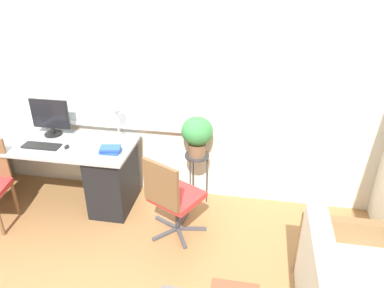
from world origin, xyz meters
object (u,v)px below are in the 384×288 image
(office_chair_swivel, at_px, (172,196))
(plant_stand, at_px, (197,160))
(keyboard, at_px, (42,146))
(mouse, at_px, (67,147))
(potted_plant, at_px, (197,134))
(desk_lamp, at_px, (117,115))
(book_stack, at_px, (111,150))
(monitor, at_px, (50,117))

(office_chair_swivel, height_order, plant_stand, office_chair_swivel)
(keyboard, height_order, mouse, mouse)
(keyboard, bearing_deg, potted_plant, 12.19)
(desk_lamp, xyz_separation_m, office_chair_swivel, (0.72, -0.58, -0.56))
(book_stack, bearing_deg, plant_stand, 22.23)
(plant_stand, distance_m, potted_plant, 0.33)
(keyboard, xyz_separation_m, book_stack, (0.77, 0.00, 0.03))
(mouse, relative_size, office_chair_swivel, 0.08)
(mouse, bearing_deg, plant_stand, 13.98)
(plant_stand, bearing_deg, keyboard, -167.81)
(book_stack, xyz_separation_m, potted_plant, (0.84, 0.34, 0.09))
(keyboard, bearing_deg, office_chair_swivel, -9.68)
(monitor, height_order, book_stack, monitor)
(plant_stand, relative_size, potted_plant, 1.40)
(monitor, distance_m, mouse, 0.45)
(keyboard, bearing_deg, monitor, 94.11)
(mouse, distance_m, office_chair_swivel, 1.25)
(potted_plant, bearing_deg, keyboard, -167.81)
(desk_lamp, relative_size, book_stack, 1.68)
(mouse, distance_m, book_stack, 0.49)
(book_stack, height_order, office_chair_swivel, office_chair_swivel)
(mouse, distance_m, desk_lamp, 0.62)
(desk_lamp, relative_size, potted_plant, 0.88)
(keyboard, distance_m, potted_plant, 1.65)
(desk_lamp, bearing_deg, plant_stand, 1.21)
(book_stack, bearing_deg, mouse, 178.60)
(potted_plant, bearing_deg, desk_lamp, -178.79)
(mouse, relative_size, plant_stand, 0.12)
(mouse, height_order, office_chair_swivel, office_chair_swivel)
(mouse, height_order, plant_stand, mouse)
(monitor, distance_m, book_stack, 0.86)
(book_stack, distance_m, potted_plant, 0.91)
(keyboard, xyz_separation_m, office_chair_swivel, (1.47, -0.25, -0.29))
(desk_lamp, bearing_deg, mouse, -145.99)
(office_chair_swivel, distance_m, plant_stand, 0.62)
(monitor, distance_m, office_chair_swivel, 1.66)
(desk_lamp, bearing_deg, monitor, -177.41)
(keyboard, height_order, book_stack, book_stack)
(keyboard, height_order, plant_stand, keyboard)
(monitor, height_order, keyboard, monitor)
(keyboard, distance_m, mouse, 0.28)
(book_stack, distance_m, plant_stand, 0.94)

